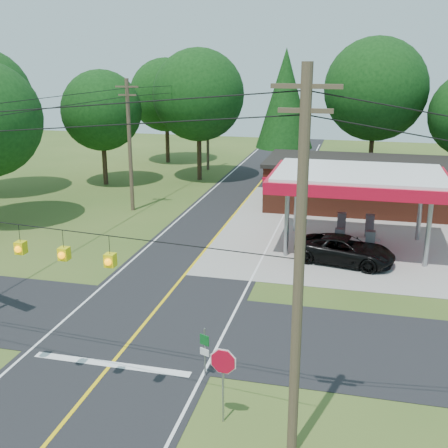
# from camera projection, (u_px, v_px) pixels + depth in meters

# --- Properties ---
(ground) EXTENTS (120.00, 120.00, 0.00)m
(ground) POSITION_uv_depth(u_px,v_px,m) (145.00, 324.00, 25.33)
(ground) COLOR #334E1B
(ground) RESTS_ON ground
(main_highway) EXTENTS (8.00, 120.00, 0.02)m
(main_highway) POSITION_uv_depth(u_px,v_px,m) (145.00, 324.00, 25.33)
(main_highway) COLOR black
(main_highway) RESTS_ON ground
(cross_road) EXTENTS (70.00, 7.00, 0.02)m
(cross_road) POSITION_uv_depth(u_px,v_px,m) (145.00, 324.00, 25.33)
(cross_road) COLOR black
(cross_road) RESTS_ON ground
(lane_center_yellow) EXTENTS (0.15, 110.00, 0.00)m
(lane_center_yellow) POSITION_uv_depth(u_px,v_px,m) (145.00, 323.00, 25.32)
(lane_center_yellow) COLOR yellow
(lane_center_yellow) RESTS_ON main_highway
(gas_canopy) EXTENTS (10.60, 7.40, 4.88)m
(gas_canopy) POSITION_uv_depth(u_px,v_px,m) (359.00, 181.00, 34.17)
(gas_canopy) COLOR gray
(gas_canopy) RESTS_ON ground
(convenience_store) EXTENTS (16.40, 7.55, 3.80)m
(convenience_store) POSITION_uv_depth(u_px,v_px,m) (371.00, 184.00, 43.91)
(convenience_store) COLOR brown
(convenience_store) RESTS_ON ground
(utility_pole_near_right) EXTENTS (1.80, 0.30, 11.50)m
(utility_pole_near_right) POSITION_uv_depth(u_px,v_px,m) (299.00, 271.00, 15.41)
(utility_pole_near_right) COLOR #473828
(utility_pole_near_right) RESTS_ON ground
(utility_pole_far_left) EXTENTS (1.80, 0.30, 10.00)m
(utility_pole_far_left) POSITION_uv_depth(u_px,v_px,m) (130.00, 144.00, 42.37)
(utility_pole_far_left) COLOR #473828
(utility_pole_far_left) RESTS_ON ground
(utility_pole_north) EXTENTS (0.30, 0.30, 9.50)m
(utility_pole_north) POSITION_uv_depth(u_px,v_px,m) (208.00, 124.00, 57.98)
(utility_pole_north) COLOR #473828
(utility_pole_north) RESTS_ON ground
(overhead_beacons) EXTENTS (17.04, 2.04, 1.03)m
(overhead_beacons) POSITION_uv_depth(u_px,v_px,m) (40.00, 230.00, 18.17)
(overhead_beacons) COLOR black
(overhead_beacons) RESTS_ON ground
(treeline_backdrop) EXTENTS (70.27, 51.59, 13.30)m
(treeline_backdrop) POSITION_uv_depth(u_px,v_px,m) (259.00, 108.00, 45.32)
(treeline_backdrop) COLOR #332316
(treeline_backdrop) RESTS_ON ground
(suv_car) EXTENTS (6.70, 6.70, 1.58)m
(suv_car) POSITION_uv_depth(u_px,v_px,m) (345.00, 250.00, 32.50)
(suv_car) COLOR black
(suv_car) RESTS_ON ground
(octagonal_stop_sign) EXTENTS (0.93, 0.15, 2.71)m
(octagonal_stop_sign) POSITION_uv_depth(u_px,v_px,m) (223.00, 367.00, 17.99)
(octagonal_stop_sign) COLOR gray
(octagonal_stop_sign) RESTS_ON ground
(route_sign_post) EXTENTS (0.39, 0.19, 2.00)m
(route_sign_post) POSITION_uv_depth(u_px,v_px,m) (205.00, 348.00, 20.86)
(route_sign_post) COLOR gray
(route_sign_post) RESTS_ON ground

